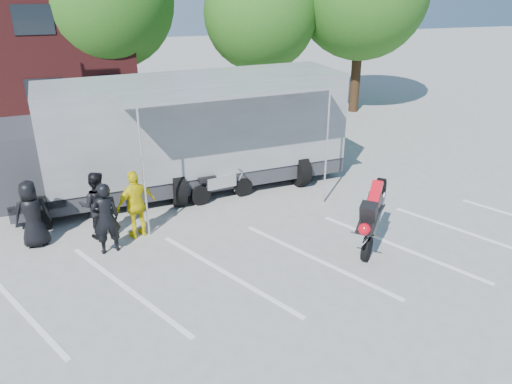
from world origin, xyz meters
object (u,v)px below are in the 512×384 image
tree_mid (260,14)px  parked_motorcycle (223,200)px  spectator_leather_b (106,218)px  transporter_truck (186,189)px  stunt_bike_rider (372,248)px  spectator_hivis (136,204)px  tree_left (107,1)px  spectator_leather_a (32,214)px  spectator_leather_c (97,205)px

tree_mid → parked_motorcycle: tree_mid is taller
parked_motorcycle → spectator_leather_b: size_ratio=1.10×
transporter_truck → parked_motorcycle: (1.02, -1.21, 0.00)m
parked_motorcycle → stunt_bike_rider: stunt_bike_rider is taller
tree_mid → spectator_hivis: (-6.76, -11.49, -3.97)m
stunt_bike_rider → spectator_hivis: size_ratio=1.12×
tree_left → stunt_bike_rider: (6.25, -14.82, -5.57)m
transporter_truck → spectator_hivis: bearing=-127.4°
spectator_leather_b → spectator_hivis: size_ratio=1.01×
tree_mid → transporter_truck: (-5.04, -8.55, -4.94)m
tree_left → spectator_leather_a: 13.35m
spectator_hivis → spectator_leather_b: bearing=14.8°
tree_mid → tree_left: bearing=171.9°
transporter_truck → stunt_bike_rider: 6.80m
stunt_bike_rider → spectator_leather_c: (-7.05, 2.60, 0.96)m
stunt_bike_rider → spectator_leather_b: size_ratio=1.11×
tree_left → spectator_leather_a: bearing=-101.3°
transporter_truck → parked_motorcycle: size_ratio=5.46×
tree_mid → stunt_bike_rider: bearing=-93.1°
stunt_bike_rider → tree_left: bearing=153.7°
tree_left → stunt_bike_rider: size_ratio=3.95×
spectator_hivis → spectator_leather_c: bearing=-38.9°
spectator_leather_c → spectator_hivis: spectator_hivis is taller
spectator_leather_a → spectator_hivis: (2.69, -0.21, 0.04)m
spectator_leather_b → spectator_leather_c: spectator_leather_b is taller
stunt_bike_rider → spectator_leather_b: 7.09m
tree_mid → transporter_truck: bearing=-120.5°
parked_motorcycle → spectator_leather_b: 4.39m
tree_mid → spectator_leather_a: (-9.45, -11.28, -4.01)m
tree_left → spectator_leather_c: 13.09m
tree_mid → parked_motorcycle: (-4.02, -9.77, -4.94)m
transporter_truck → parked_motorcycle: bearing=-56.8°
spectator_leather_c → spectator_hivis: (1.04, -0.26, 0.01)m
parked_motorcycle → spectator_hivis: size_ratio=1.11×
transporter_truck → spectator_leather_b: (-2.53, -3.60, 0.98)m
spectator_leather_a → tree_left: bearing=-114.0°
spectator_leather_b → transporter_truck: bearing=-139.7°
spectator_leather_a → parked_motorcycle: bearing=-177.2°
tree_left → spectator_leather_a: (-2.45, -12.28, -4.63)m
spectator_leather_a → spectator_hivis: bearing=162.8°
tree_left → spectator_leather_c: size_ratio=4.48×
spectator_leather_b → spectator_hivis: spectator_leather_b is taller
spectator_leather_c → transporter_truck: bearing=-132.1°
tree_left → spectator_leather_c: tree_left is taller
stunt_bike_rider → spectator_leather_a: size_ratio=1.17×
spectator_leather_b → spectator_leather_c: bearing=-90.4°
parked_motorcycle → spectator_leather_b: spectator_leather_b is taller
stunt_bike_rider → spectator_leather_c: size_ratio=1.13×
transporter_truck → spectator_leather_a: (-4.41, -2.72, 0.93)m
parked_motorcycle → spectator_leather_c: bearing=99.1°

